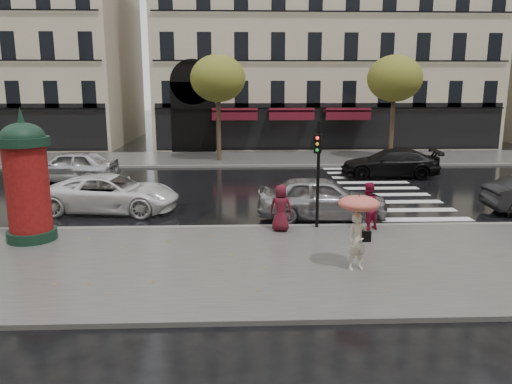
{
  "coord_description": "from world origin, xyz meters",
  "views": [
    {
      "loc": [
        -0.86,
        -13.47,
        4.92
      ],
      "look_at": [
        -0.28,
        1.5,
        1.64
      ],
      "focal_mm": 35.0,
      "sensor_mm": 36.0,
      "label": 1
    }
  ],
  "objects_px": {
    "woman_umbrella": "(358,220)",
    "car_silver": "(322,198)",
    "car_black": "(390,163)",
    "car_far_silver": "(70,166)",
    "traffic_light": "(318,164)",
    "morris_column": "(27,178)",
    "car_white": "(111,193)",
    "man_burgundy": "(281,208)",
    "woman_red": "(368,206)"
  },
  "relations": [
    {
      "from": "woman_red",
      "to": "car_far_silver",
      "type": "height_order",
      "value": "woman_red"
    },
    {
      "from": "morris_column",
      "to": "car_black",
      "type": "relative_size",
      "value": 0.8
    },
    {
      "from": "morris_column",
      "to": "traffic_light",
      "type": "distance_m",
      "value": 9.17
    },
    {
      "from": "car_silver",
      "to": "morris_column",
      "type": "bearing_deg",
      "value": 108.82
    },
    {
      "from": "car_silver",
      "to": "car_white",
      "type": "relative_size",
      "value": 0.91
    },
    {
      "from": "car_silver",
      "to": "car_black",
      "type": "bearing_deg",
      "value": -26.85
    },
    {
      "from": "woman_red",
      "to": "morris_column",
      "type": "bearing_deg",
      "value": -30.18
    },
    {
      "from": "traffic_light",
      "to": "car_silver",
      "type": "bearing_deg",
      "value": 74.15
    },
    {
      "from": "woman_red",
      "to": "man_burgundy",
      "type": "distance_m",
      "value": 2.88
    },
    {
      "from": "traffic_light",
      "to": "car_far_silver",
      "type": "height_order",
      "value": "traffic_light"
    },
    {
      "from": "man_burgundy",
      "to": "morris_column",
      "type": "bearing_deg",
      "value": 21.23
    },
    {
      "from": "man_burgundy",
      "to": "car_far_silver",
      "type": "bearing_deg",
      "value": -26.76
    },
    {
      "from": "car_white",
      "to": "man_burgundy",
      "type": "bearing_deg",
      "value": -110.53
    },
    {
      "from": "car_black",
      "to": "woman_red",
      "type": "bearing_deg",
      "value": -15.19
    },
    {
      "from": "woman_umbrella",
      "to": "traffic_light",
      "type": "relative_size",
      "value": 0.57
    },
    {
      "from": "morris_column",
      "to": "car_white",
      "type": "xyz_separation_m",
      "value": [
        1.54,
        3.9,
        -1.37
      ]
    },
    {
      "from": "morris_column",
      "to": "car_white",
      "type": "distance_m",
      "value": 4.41
    },
    {
      "from": "man_burgundy",
      "to": "car_silver",
      "type": "relative_size",
      "value": 0.33
    },
    {
      "from": "woman_umbrella",
      "to": "morris_column",
      "type": "bearing_deg",
      "value": 162.98
    },
    {
      "from": "car_white",
      "to": "car_silver",
      "type": "bearing_deg",
      "value": -93.63
    },
    {
      "from": "woman_red",
      "to": "car_black",
      "type": "xyz_separation_m",
      "value": [
        3.84,
        10.14,
        -0.18
      ]
    },
    {
      "from": "car_white",
      "to": "car_black",
      "type": "relative_size",
      "value": 1.01
    },
    {
      "from": "car_white",
      "to": "car_far_silver",
      "type": "distance_m",
      "value": 7.0
    },
    {
      "from": "morris_column",
      "to": "traffic_light",
      "type": "bearing_deg",
      "value": 6.15
    },
    {
      "from": "traffic_light",
      "to": "car_white",
      "type": "distance_m",
      "value": 8.27
    },
    {
      "from": "woman_red",
      "to": "traffic_light",
      "type": "bearing_deg",
      "value": -45.2
    },
    {
      "from": "morris_column",
      "to": "car_far_silver",
      "type": "xyz_separation_m",
      "value": [
        -2.0,
        9.94,
        -1.28
      ]
    },
    {
      "from": "woman_umbrella",
      "to": "woman_red",
      "type": "relative_size",
      "value": 1.26
    },
    {
      "from": "traffic_light",
      "to": "man_burgundy",
      "type": "bearing_deg",
      "value": -164.97
    },
    {
      "from": "woman_umbrella",
      "to": "man_burgundy",
      "type": "xyz_separation_m",
      "value": [
        -1.69,
        3.57,
        -0.57
      ]
    },
    {
      "from": "woman_umbrella",
      "to": "car_black",
      "type": "distance_m",
      "value": 14.62
    },
    {
      "from": "woman_red",
      "to": "car_far_silver",
      "type": "xyz_separation_m",
      "value": [
        -12.75,
        9.29,
        -0.12
      ]
    },
    {
      "from": "woman_umbrella",
      "to": "car_silver",
      "type": "distance_m",
      "value": 5.41
    },
    {
      "from": "car_far_silver",
      "to": "man_burgundy",
      "type": "bearing_deg",
      "value": 50.76
    },
    {
      "from": "traffic_light",
      "to": "car_far_silver",
      "type": "distance_m",
      "value": 14.35
    },
    {
      "from": "man_burgundy",
      "to": "morris_column",
      "type": "relative_size",
      "value": 0.38
    },
    {
      "from": "car_black",
      "to": "morris_column",
      "type": "bearing_deg",
      "value": -47.95
    },
    {
      "from": "car_white",
      "to": "car_black",
      "type": "bearing_deg",
      "value": -55.52
    },
    {
      "from": "woman_red",
      "to": "traffic_light",
      "type": "distance_m",
      "value": 2.15
    },
    {
      "from": "man_burgundy",
      "to": "car_silver",
      "type": "xyz_separation_m",
      "value": [
        1.66,
        1.8,
        -0.09
      ]
    },
    {
      "from": "car_black",
      "to": "car_far_silver",
      "type": "xyz_separation_m",
      "value": [
        -16.59,
        -0.85,
        0.07
      ]
    },
    {
      "from": "man_burgundy",
      "to": "morris_column",
      "type": "xyz_separation_m",
      "value": [
        -7.87,
        -0.65,
        1.19
      ]
    },
    {
      "from": "woman_umbrella",
      "to": "woman_red",
      "type": "bearing_deg",
      "value": 71.51
    },
    {
      "from": "man_burgundy",
      "to": "car_white",
      "type": "height_order",
      "value": "man_burgundy"
    },
    {
      "from": "woman_umbrella",
      "to": "car_white",
      "type": "height_order",
      "value": "woman_umbrella"
    },
    {
      "from": "woman_red",
      "to": "man_burgundy",
      "type": "relative_size",
      "value": 1.04
    },
    {
      "from": "morris_column",
      "to": "car_black",
      "type": "height_order",
      "value": "morris_column"
    },
    {
      "from": "man_burgundy",
      "to": "car_black",
      "type": "relative_size",
      "value": 0.3
    },
    {
      "from": "woman_red",
      "to": "car_black",
      "type": "height_order",
      "value": "woman_red"
    },
    {
      "from": "traffic_light",
      "to": "woman_red",
      "type": "bearing_deg",
      "value": -11.58
    }
  ]
}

